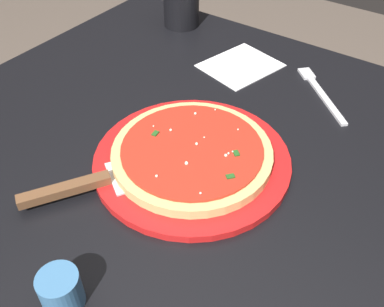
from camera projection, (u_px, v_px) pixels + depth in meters
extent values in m
cube|color=black|center=(154.00, 133.00, 1.37)|extent=(0.06, 0.06, 0.75)
cube|color=black|center=(197.00, 148.00, 0.73)|extent=(0.94, 0.83, 0.03)
cylinder|color=red|center=(192.00, 160.00, 0.68)|extent=(0.30, 0.30, 0.01)
cylinder|color=#DBB26B|center=(192.00, 153.00, 0.67)|extent=(0.25, 0.25, 0.02)
cylinder|color=red|center=(192.00, 148.00, 0.66)|extent=(0.22, 0.22, 0.00)
sphere|color=#EFEACC|center=(217.00, 110.00, 0.73)|extent=(0.00, 0.00, 0.00)
sphere|color=#EFEACC|center=(201.00, 193.00, 0.59)|extent=(0.00, 0.00, 0.00)
sphere|color=#EFEACC|center=(238.00, 129.00, 0.69)|extent=(0.00, 0.00, 0.00)
sphere|color=#EFEACC|center=(233.00, 152.00, 0.65)|extent=(0.00, 0.00, 0.00)
sphere|color=#EFEACC|center=(197.00, 144.00, 0.66)|extent=(0.00, 0.00, 0.00)
sphere|color=#EFEACC|center=(226.00, 155.00, 0.64)|extent=(0.00, 0.00, 0.00)
sphere|color=#EFEACC|center=(229.00, 153.00, 0.65)|extent=(0.00, 0.00, 0.00)
sphere|color=#EFEACC|center=(153.00, 126.00, 0.70)|extent=(0.00, 0.00, 0.00)
sphere|color=#EFEACC|center=(195.00, 113.00, 0.72)|extent=(0.00, 0.00, 0.00)
sphere|color=#EFEACC|center=(187.00, 163.00, 0.63)|extent=(0.01, 0.01, 0.01)
sphere|color=#EFEACC|center=(157.00, 176.00, 0.61)|extent=(0.00, 0.00, 0.00)
sphere|color=#EFEACC|center=(204.00, 137.00, 0.67)|extent=(0.00, 0.00, 0.00)
sphere|color=#EFEACC|center=(171.00, 130.00, 0.69)|extent=(0.00, 0.00, 0.00)
cube|color=#23561E|center=(155.00, 133.00, 0.68)|extent=(0.01, 0.01, 0.00)
cube|color=#23561E|center=(236.00, 153.00, 0.65)|extent=(0.01, 0.01, 0.00)
cube|color=#23561E|center=(230.00, 176.00, 0.61)|extent=(0.01, 0.01, 0.00)
cube|color=silver|center=(140.00, 171.00, 0.65)|extent=(0.11, 0.11, 0.00)
cube|color=brown|center=(65.00, 189.00, 0.61)|extent=(0.08, 0.12, 0.01)
cylinder|color=black|center=(181.00, 3.00, 1.00)|extent=(0.08, 0.08, 0.10)
cylinder|color=teal|center=(61.00, 290.00, 0.49)|extent=(0.05, 0.05, 0.05)
cube|color=white|center=(240.00, 66.00, 0.90)|extent=(0.15, 0.17, 0.00)
cube|color=silver|center=(326.00, 100.00, 0.80)|extent=(0.12, 0.11, 0.00)
cube|color=silver|center=(307.00, 74.00, 0.87)|extent=(0.04, 0.04, 0.00)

